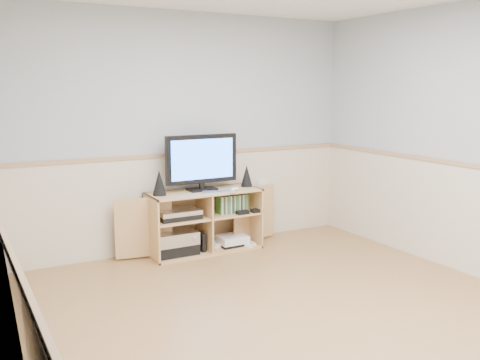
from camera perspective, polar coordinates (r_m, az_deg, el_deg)
name	(u,v)px	position (r m, az deg, el deg)	size (l,w,h in m)	color
room	(290,160)	(3.81, 5.34, 2.18)	(4.04, 4.54, 2.54)	tan
media_cabinet	(202,219)	(5.73, -4.06, -4.22)	(1.87, 0.45, 0.65)	tan
monitor	(202,160)	(5.60, -4.11, 2.09)	(0.79, 0.18, 0.59)	black
speaker_left	(159,183)	(5.42, -8.61, -0.27)	(0.14, 0.14, 0.26)	black
speaker_right	(247,176)	(5.85, 0.71, 0.46)	(0.13, 0.13, 0.24)	black
keyboard	(219,192)	(5.53, -2.28, -1.27)	(0.33, 0.13, 0.01)	silver
mouse	(235,189)	(5.62, -0.54, -0.96)	(0.10, 0.06, 0.04)	white
av_components	(176,235)	(5.59, -6.81, -5.84)	(0.52, 0.32, 0.47)	black
game_consoles	(231,241)	(5.87, -1.01, -6.49)	(0.45, 0.30, 0.11)	white
game_cases	(232,204)	(5.77, -0.89, -2.53)	(0.33, 0.14, 0.19)	#3F8C3F
wall_outlet	(262,185)	(6.23, 2.41, -0.54)	(0.12, 0.03, 0.12)	white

